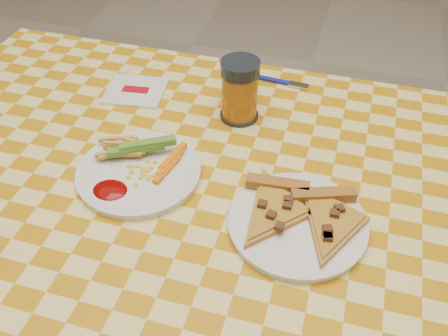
% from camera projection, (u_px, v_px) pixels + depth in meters
% --- Properties ---
extents(table, '(1.28, 0.88, 0.76)m').
position_uv_depth(table, '(204.00, 223.00, 0.90)').
color(table, silver).
rests_on(table, ground).
extents(plate_left, '(0.25, 0.25, 0.01)m').
position_uv_depth(plate_left, '(139.00, 173.00, 0.88)').
color(plate_left, white).
rests_on(plate_left, table).
extents(plate_right, '(0.28, 0.28, 0.01)m').
position_uv_depth(plate_right, '(297.00, 224.00, 0.79)').
color(plate_right, white).
rests_on(plate_right, table).
extents(fries_veggies, '(0.18, 0.17, 0.04)m').
position_uv_depth(fries_veggies, '(137.00, 160.00, 0.88)').
color(fries_veggies, gold).
rests_on(fries_veggies, plate_left).
extents(pizza_slices, '(0.26, 0.23, 0.02)m').
position_uv_depth(pizza_slices, '(301.00, 212.00, 0.79)').
color(pizza_slices, '#CE8B3F').
rests_on(pizza_slices, plate_right).
extents(drink_glass, '(0.08, 0.08, 0.13)m').
position_uv_depth(drink_glass, '(240.00, 91.00, 0.97)').
color(drink_glass, black).
rests_on(drink_glass, table).
extents(napkin, '(0.14, 0.13, 0.01)m').
position_uv_depth(napkin, '(136.00, 91.00, 1.07)').
color(napkin, silver).
rests_on(napkin, table).
extents(fork, '(0.14, 0.03, 0.01)m').
position_uv_depth(fork, '(279.00, 81.00, 1.10)').
color(fork, navy).
rests_on(fork, table).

